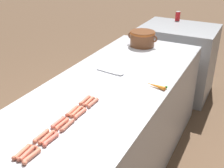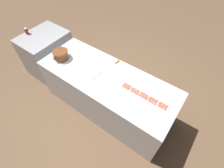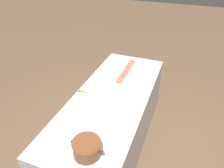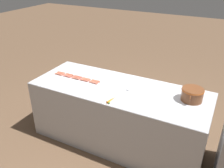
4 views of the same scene
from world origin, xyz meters
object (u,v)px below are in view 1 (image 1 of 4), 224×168
at_px(hot_dog_14, 93,103).
at_px(soda_can, 178,16).
at_px(hot_dog_10, 32,156).
at_px(hot_dog_11, 51,139).
at_px(hot_dog_0, 22,152).
at_px(hot_dog_9, 89,101).
at_px(hot_dog_3, 72,111).
at_px(back_cabinet, 176,60).
at_px(hot_dog_12, 67,125).
at_px(hot_dog_1, 41,136).
at_px(serving_spoon, 116,73).
at_px(hot_dog_13, 80,113).
at_px(carrot, 156,86).
at_px(hot_dog_2, 58,122).
at_px(bean_pot, 142,38).
at_px(hot_dog_5, 27,153).
at_px(hot_dog_6, 47,137).
at_px(hot_dog_4, 85,100).
at_px(hot_dog_7, 62,124).
at_px(hot_dog_8, 76,112).

distance_m(hot_dog_14, soda_can, 2.45).
relative_size(hot_dog_10, hot_dog_11, 1.00).
distance_m(hot_dog_0, hot_dog_9, 0.62).
distance_m(hot_dog_0, hot_dog_3, 0.47).
bearing_deg(back_cabinet, hot_dog_12, -90.67).
bearing_deg(soda_can, hot_dog_10, -88.31).
height_order(hot_dog_1, hot_dog_10, same).
bearing_deg(serving_spoon, hot_dog_1, -89.24).
relative_size(hot_dog_3, hot_dog_13, 1.00).
relative_size(hot_dog_10, carrot, 0.77).
bearing_deg(soda_can, hot_dog_0, -89.58).
bearing_deg(hot_dog_13, serving_spoon, 96.77).
bearing_deg(hot_dog_2, hot_dog_10, -77.70).
distance_m(hot_dog_9, hot_dog_12, 0.31).
bearing_deg(hot_dog_0, hot_dog_14, 83.65).
height_order(hot_dog_9, hot_dog_11, same).
bearing_deg(bean_pot, hot_dog_1, -86.83).
height_order(hot_dog_0, hot_dog_5, same).
xyz_separation_m(serving_spoon, soda_can, (-0.01, 1.92, 0.10)).
distance_m(hot_dog_6, serving_spoon, 0.99).
bearing_deg(hot_dog_4, hot_dog_0, -89.92).
xyz_separation_m(hot_dog_9, hot_dog_12, (0.04, -0.31, 0.00)).
relative_size(hot_dog_2, hot_dog_6, 1.00).
distance_m(hot_dog_7, hot_dog_14, 0.32).
height_order(hot_dog_9, soda_can, soda_can).
relative_size(hot_dog_4, hot_dog_8, 1.00).
height_order(hot_dog_14, serving_spoon, hot_dog_14).
distance_m(hot_dog_4, hot_dog_11, 0.47).
relative_size(hot_dog_5, soda_can, 1.12).
height_order(hot_dog_5, hot_dog_14, same).
height_order(hot_dog_7, hot_dog_10, same).
xyz_separation_m(hot_dog_0, hot_dog_9, (0.03, 0.62, 0.00)).
xyz_separation_m(back_cabinet, hot_dog_9, (-0.07, -2.15, 0.44)).
distance_m(bean_pot, carrot, 1.01).
xyz_separation_m(back_cabinet, hot_dog_7, (-0.07, -2.47, 0.44)).
height_order(hot_dog_8, hot_dog_9, same).
xyz_separation_m(hot_dog_8, serving_spoon, (-0.05, 0.68, -0.00)).
relative_size(hot_dog_3, hot_dog_12, 1.00).
distance_m(hot_dog_7, hot_dog_11, 0.16).
bearing_deg(hot_dog_8, hot_dog_10, -85.61).
bearing_deg(hot_dog_7, hot_dog_4, 95.96).
xyz_separation_m(hot_dog_8, hot_dog_12, (0.04, -0.16, 0.00)).
distance_m(hot_dog_5, hot_dog_9, 0.62).
distance_m(hot_dog_4, hot_dog_5, 0.62).
xyz_separation_m(hot_dog_0, serving_spoon, (-0.02, 1.15, -0.00)).
bearing_deg(hot_dog_7, back_cabinet, 88.44).
xyz_separation_m(back_cabinet, hot_dog_0, (-0.10, -2.78, 0.44)).
bearing_deg(serving_spoon, hot_dog_5, -87.64).
xyz_separation_m(hot_dog_13, hot_dog_14, (0.00, 0.16, 0.00)).
height_order(hot_dog_7, bean_pot, bean_pot).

